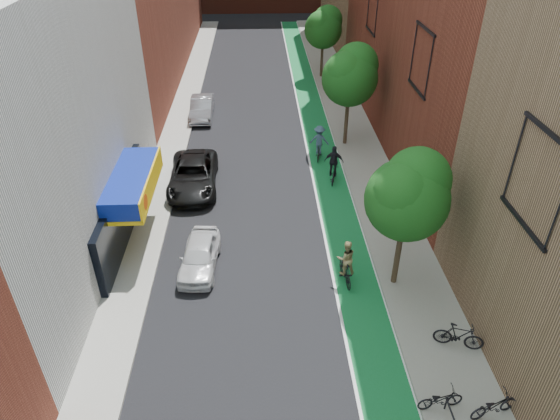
{
  "coord_description": "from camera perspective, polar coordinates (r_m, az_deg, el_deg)",
  "views": [
    {
      "loc": [
        -0.15,
        -6.41,
        14.82
      ],
      "look_at": [
        0.77,
        13.88,
        1.5
      ],
      "focal_mm": 32.0,
      "sensor_mm": 36.0,
      "label": 1
    }
  ],
  "objects": [
    {
      "name": "bike_lane",
      "position": [
        35.87,
        4.33,
        8.78
      ],
      "size": [
        2.0,
        68.0,
        0.01
      ],
      "primitive_type": "cube",
      "color": "#12682C",
      "rests_on": "ground"
    },
    {
      "name": "sidewalk_left",
      "position": [
        36.08,
        -11.82,
        8.42
      ],
      "size": [
        2.0,
        68.0,
        0.15
      ],
      "primitive_type": "cube",
      "color": "gray",
      "rests_on": "ground"
    },
    {
      "name": "sidewalk_right",
      "position": [
        36.22,
        8.32,
        8.89
      ],
      "size": [
        3.0,
        68.0,
        0.15
      ],
      "primitive_type": "cube",
      "color": "gray",
      "rests_on": "ground"
    },
    {
      "name": "building_left_white",
      "position": [
        24.74,
        -28.71,
        8.22
      ],
      "size": [
        8.0,
        20.0,
        12.0
      ],
      "primitive_type": "cube",
      "color": "silver",
      "rests_on": "ground"
    },
    {
      "name": "tree_near",
      "position": [
        20.17,
        14.5,
        1.84
      ],
      "size": [
        3.4,
        3.36,
        6.42
      ],
      "color": "#332619",
      "rests_on": "ground"
    },
    {
      "name": "tree_mid",
      "position": [
        32.53,
        8.08,
        15.17
      ],
      "size": [
        3.55,
        3.53,
        6.74
      ],
      "color": "#332619",
      "rests_on": "ground"
    },
    {
      "name": "tree_far",
      "position": [
        45.98,
        5.02,
        20.18
      ],
      "size": [
        3.3,
        3.25,
        6.21
      ],
      "color": "#332619",
      "rests_on": "ground"
    },
    {
      "name": "parked_car_white",
      "position": [
        23.02,
        -9.18,
        -5.15
      ],
      "size": [
        1.87,
        4.07,
        1.35
      ],
      "primitive_type": "imported",
      "rotation": [
        0.0,
        0.0,
        -0.07
      ],
      "color": "silver",
      "rests_on": "ground"
    },
    {
      "name": "parked_car_black",
      "position": [
        29.11,
        -9.89,
        3.95
      ],
      "size": [
        2.82,
        5.83,
        1.6
      ],
      "primitive_type": "imported",
      "rotation": [
        0.0,
        0.0,
        0.03
      ],
      "color": "black",
      "rests_on": "ground"
    },
    {
      "name": "parked_car_silver",
      "position": [
        38.57,
        -8.91,
        11.47
      ],
      "size": [
        1.6,
        4.53,
        1.49
      ],
      "primitive_type": "imported",
      "rotation": [
        0.0,
        0.0,
        0.01
      ],
      "color": "gray",
      "rests_on": "ground"
    },
    {
      "name": "cyclist_lane_near",
      "position": [
        22.12,
        7.51,
        -6.24
      ],
      "size": [
        0.89,
        1.87,
        2.05
      ],
      "rotation": [
        0.0,
        0.0,
        3.25
      ],
      "color": "black",
      "rests_on": "ground"
    },
    {
      "name": "cyclist_lane_mid",
      "position": [
        29.42,
        6.16,
        4.91
      ],
      "size": [
        1.19,
        1.6,
        2.24
      ],
      "rotation": [
        0.0,
        0.0,
        2.91
      ],
      "color": "black",
      "rests_on": "ground"
    },
    {
      "name": "cyclist_lane_far",
      "position": [
        31.92,
        4.5,
        7.59
      ],
      "size": [
        1.32,
        1.62,
        2.22
      ],
      "rotation": [
        0.0,
        0.0,
        2.93
      ],
      "color": "black",
      "rests_on": "ground"
    },
    {
      "name": "parked_bike_near",
      "position": [
        18.39,
        17.86,
        -19.87
      ],
      "size": [
        1.63,
        0.74,
        0.83
      ],
      "primitive_type": "imported",
      "rotation": [
        0.0,
        0.0,
        1.69
      ],
      "color": "black",
      "rests_on": "sidewalk_right"
    },
    {
      "name": "parked_bike_mid",
      "position": [
        20.29,
        19.77,
        -13.38
      ],
      "size": [
        1.91,
        1.08,
        1.11
      ],
      "primitive_type": "imported",
      "rotation": [
        0.0,
        0.0,
        1.25
      ],
      "color": "black",
      "rests_on": "sidewalk_right"
    },
    {
      "name": "parked_bike_far",
      "position": [
        18.75,
        23.26,
        -19.85
      ],
      "size": [
        1.83,
        1.05,
        0.91
      ],
      "primitive_type": "imported",
      "rotation": [
        0.0,
        0.0,
        1.84
      ],
      "color": "black",
      "rests_on": "sidewalk_right"
    }
  ]
}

